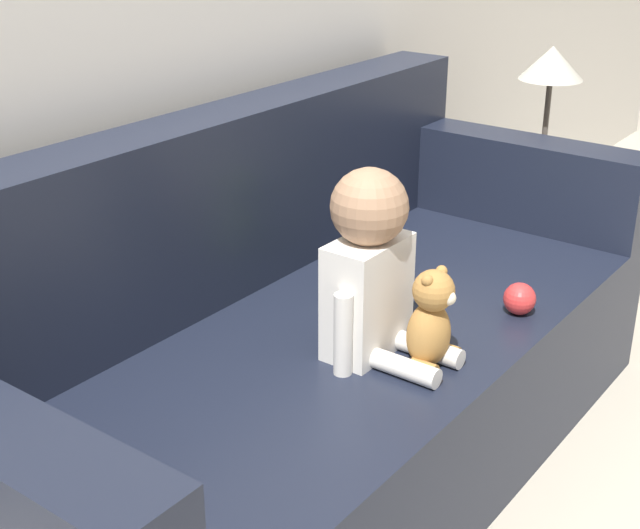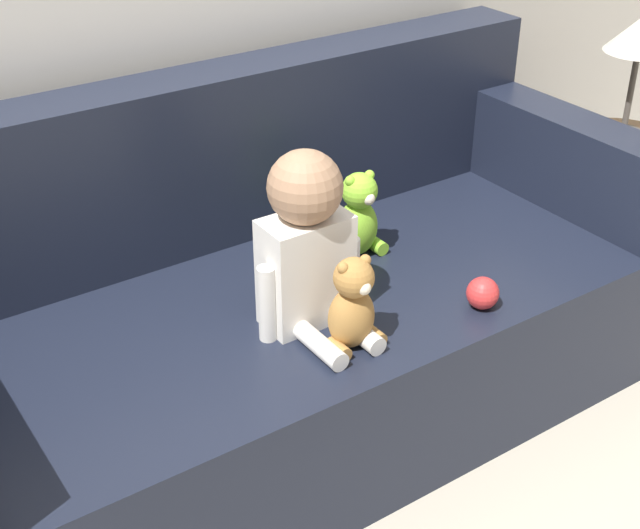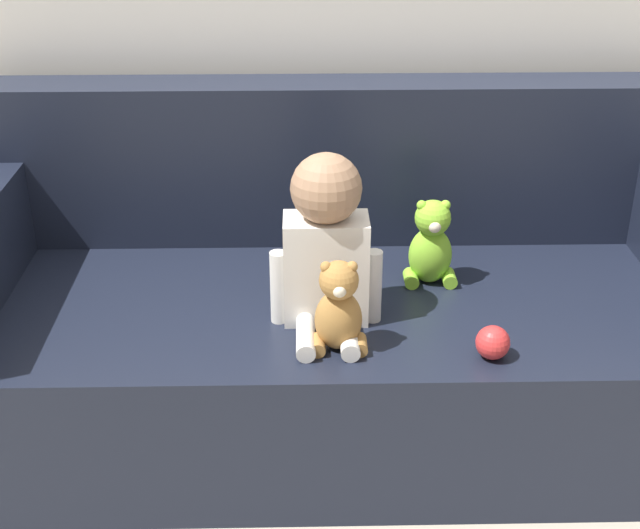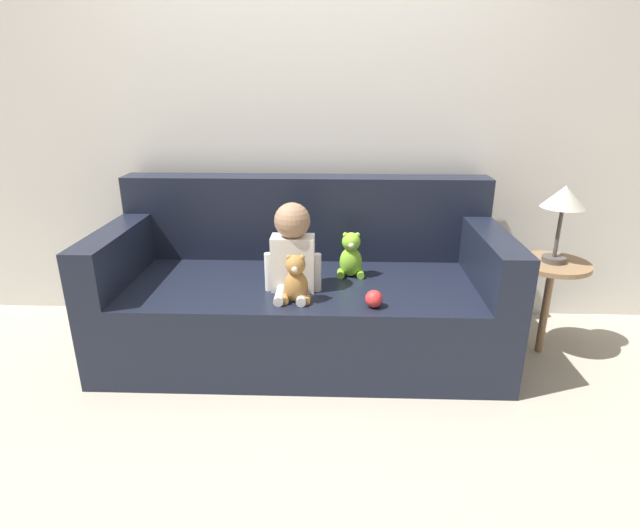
% 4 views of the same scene
% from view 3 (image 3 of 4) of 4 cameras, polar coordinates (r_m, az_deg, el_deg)
% --- Properties ---
extents(ground_plane, '(12.00, 12.00, 0.00)m').
position_cam_3_polar(ground_plane, '(2.69, 1.02, -9.76)').
color(ground_plane, '#B7AD99').
extents(couch, '(2.11, 0.91, 0.92)m').
position_cam_3_polar(couch, '(2.57, 1.03, -3.20)').
color(couch, black).
rests_on(couch, ground_plane).
extents(person_baby, '(0.29, 0.31, 0.45)m').
position_cam_3_polar(person_baby, '(2.22, 0.39, 1.40)').
color(person_baby, white).
rests_on(person_baby, couch).
extents(teddy_bear_brown, '(0.14, 0.11, 0.24)m').
position_cam_3_polar(teddy_bear_brown, '(2.14, 1.19, -2.83)').
color(teddy_bear_brown, '#AD7A3D').
rests_on(teddy_bear_brown, couch).
extents(plush_toy_side, '(0.15, 0.11, 0.25)m').
position_cam_3_polar(plush_toy_side, '(2.47, 7.12, 1.28)').
color(plush_toy_side, '#8CD133').
rests_on(plush_toy_side, couch).
extents(toy_ball, '(0.08, 0.08, 0.08)m').
position_cam_3_polar(toy_ball, '(2.18, 11.00, -4.93)').
color(toy_ball, red).
rests_on(toy_ball, couch).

